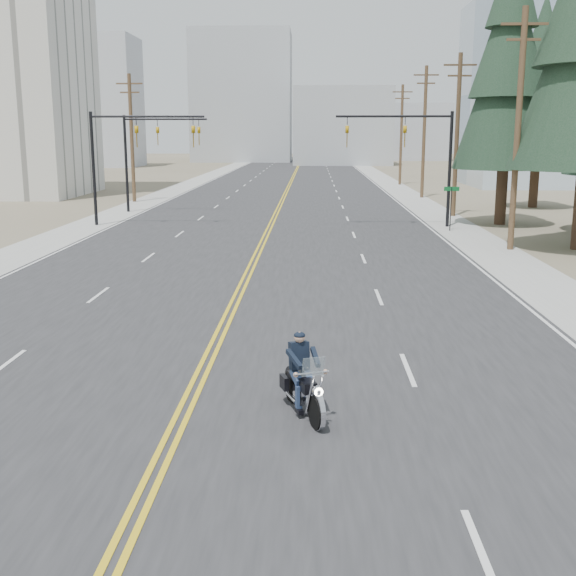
# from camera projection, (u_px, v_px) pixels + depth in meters

# --- Properties ---
(ground_plane) EXTENTS (400.00, 400.00, 0.00)m
(ground_plane) POSITION_uv_depth(u_px,v_px,m) (174.00, 434.00, 13.89)
(ground_plane) COLOR #776D56
(ground_plane) RESTS_ON ground
(road) EXTENTS (20.00, 200.00, 0.01)m
(road) POSITION_uv_depth(u_px,v_px,m) (290.00, 184.00, 82.29)
(road) COLOR #303033
(road) RESTS_ON ground
(sidewalk_left) EXTENTS (3.00, 200.00, 0.01)m
(sidewalk_left) POSITION_uv_depth(u_px,v_px,m) (190.00, 184.00, 82.68)
(sidewalk_left) COLOR #A5A5A0
(sidewalk_left) RESTS_ON ground
(sidewalk_right) EXTENTS (3.00, 200.00, 0.01)m
(sidewalk_right) POSITION_uv_depth(u_px,v_px,m) (391.00, 185.00, 81.91)
(sidewalk_right) COLOR #A5A5A0
(sidewalk_right) RESTS_ON ground
(traffic_mast_left) EXTENTS (7.10, 0.26, 7.00)m
(traffic_mast_left) POSITION_uv_depth(u_px,v_px,m) (125.00, 146.00, 44.43)
(traffic_mast_left) COLOR black
(traffic_mast_left) RESTS_ON ground
(traffic_mast_right) EXTENTS (7.10, 0.26, 7.00)m
(traffic_mast_right) POSITION_uv_depth(u_px,v_px,m) (417.00, 146.00, 43.83)
(traffic_mast_right) COLOR black
(traffic_mast_right) RESTS_ON ground
(traffic_mast_far) EXTENTS (6.10, 0.26, 7.00)m
(traffic_mast_far) POSITION_uv_depth(u_px,v_px,m) (148.00, 145.00, 52.27)
(traffic_mast_far) COLOR black
(traffic_mast_far) RESTS_ON ground
(street_sign) EXTENTS (0.90, 0.06, 2.62)m
(street_sign) POSITION_uv_depth(u_px,v_px,m) (451.00, 201.00, 42.47)
(street_sign) COLOR black
(street_sign) RESTS_ON ground
(utility_pole_b) EXTENTS (2.20, 0.30, 11.50)m
(utility_pole_b) POSITION_uv_depth(u_px,v_px,m) (518.00, 127.00, 34.69)
(utility_pole_b) COLOR brown
(utility_pole_b) RESTS_ON ground
(utility_pole_c) EXTENTS (2.20, 0.30, 11.00)m
(utility_pole_c) POSITION_uv_depth(u_px,v_px,m) (457.00, 133.00, 49.40)
(utility_pole_c) COLOR brown
(utility_pole_c) RESTS_ON ground
(utility_pole_d) EXTENTS (2.20, 0.30, 11.50)m
(utility_pole_d) POSITION_uv_depth(u_px,v_px,m) (424.00, 130.00, 64.01)
(utility_pole_d) COLOR brown
(utility_pole_d) RESTS_ON ground
(utility_pole_e) EXTENTS (2.20, 0.30, 11.00)m
(utility_pole_e) POSITION_uv_depth(u_px,v_px,m) (401.00, 133.00, 80.68)
(utility_pole_e) COLOR brown
(utility_pole_e) RESTS_ON ground
(utility_pole_left) EXTENTS (2.20, 0.30, 10.50)m
(utility_pole_left) POSITION_uv_depth(u_px,v_px,m) (132.00, 136.00, 60.07)
(utility_pole_left) COLOR brown
(utility_pole_left) RESTS_ON ground
(haze_bldg_a) EXTENTS (14.00, 12.00, 22.00)m
(haze_bldg_a) POSITION_uv_depth(u_px,v_px,m) (97.00, 102.00, 125.14)
(haze_bldg_a) COLOR #B7BCC6
(haze_bldg_a) RESTS_ON ground
(haze_bldg_b) EXTENTS (18.00, 14.00, 14.00)m
(haze_bldg_b) POSITION_uv_depth(u_px,v_px,m) (342.00, 126.00, 134.31)
(haze_bldg_b) COLOR #ADB2B7
(haze_bldg_b) RESTS_ON ground
(haze_bldg_c) EXTENTS (16.00, 12.00, 18.00)m
(haze_bldg_c) POSITION_uv_depth(u_px,v_px,m) (541.00, 113.00, 118.16)
(haze_bldg_c) COLOR #B7BCC6
(haze_bldg_c) RESTS_ON ground
(haze_bldg_d) EXTENTS (20.00, 15.00, 26.00)m
(haze_bldg_d) POSITION_uv_depth(u_px,v_px,m) (242.00, 97.00, 148.38)
(haze_bldg_d) COLOR #ADB2B7
(haze_bldg_d) RESTS_ON ground
(haze_bldg_e) EXTENTS (14.00, 14.00, 12.00)m
(haze_bldg_e) POSITION_uv_depth(u_px,v_px,m) (415.00, 132.00, 158.38)
(haze_bldg_e) COLOR #B7BCC6
(haze_bldg_e) RESTS_ON ground
(haze_bldg_f) EXTENTS (12.00, 12.00, 16.00)m
(haze_bldg_f) POSITION_uv_depth(u_px,v_px,m) (44.00, 122.00, 140.93)
(haze_bldg_f) COLOR #ADB2B7
(haze_bldg_f) RESTS_ON ground
(motorcyclist) EXTENTS (1.60, 2.35, 1.69)m
(motorcyclist) POSITION_uv_depth(u_px,v_px,m) (304.00, 376.00, 14.68)
(motorcyclist) COLOR black
(motorcyclist) RESTS_ON ground
(conifer_tall) EXTENTS (6.34, 6.34, 17.60)m
(conifer_tall) POSITION_uv_depth(u_px,v_px,m) (510.00, 59.00, 43.93)
(conifer_tall) COLOR #382619
(conifer_tall) RESTS_ON ground
(conifer_far) EXTENTS (5.97, 5.97, 15.98)m
(conifer_far) POSITION_uv_depth(u_px,v_px,m) (541.00, 87.00, 54.78)
(conifer_far) COLOR #382619
(conifer_far) RESTS_ON ground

